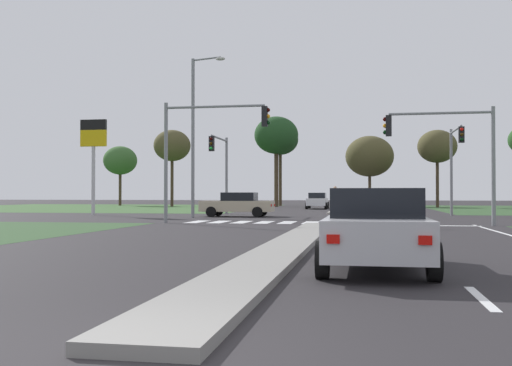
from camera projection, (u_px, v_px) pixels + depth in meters
The scene contains 32 objects.
ground_plane at pixel (330, 219), 34.64m from camera, with size 200.00×200.00×0.00m, color #282628.
grass_verge_far_left at pixel (98, 207), 63.25m from camera, with size 35.00×35.00×0.01m, color #385B2D.
median_island_near at pixel (290, 245), 15.94m from camera, with size 1.20×22.00×0.14m, color gray.
median_island_far at pixel (344, 208), 59.24m from camera, with size 1.20×36.00×0.14m, color #ADA89E.
lane_dash_near at pixel (481, 298), 8.19m from camera, with size 0.14×2.00×0.01m, color silver.
lane_dash_second at pixel (432, 254), 14.09m from camera, with size 0.14×2.00×0.01m, color silver.
lane_dash_third at pixel (412, 237), 20.00m from camera, with size 0.14×2.00×0.01m, color silver.
stop_bar_near at pixel (406, 225), 27.08m from camera, with size 6.40×0.50×0.01m, color silver.
crosswalk_bar_near at pixel (197, 222), 30.65m from camera, with size 0.70×2.80×0.01m, color silver.
crosswalk_bar_second at pixel (219, 222), 30.45m from camera, with size 0.70×2.80×0.01m, color silver.
crosswalk_bar_third at pixel (242, 222), 30.24m from camera, with size 0.70×2.80×0.01m, color silver.
crosswalk_bar_fourth at pixel (264, 222), 30.04m from camera, with size 0.70×2.80×0.01m, color silver.
crosswalk_bar_fifth at pixel (287, 222), 29.84m from camera, with size 0.70×2.80×0.01m, color silver.
crosswalk_bar_sixth at pixel (311, 223), 29.64m from camera, with size 0.70×2.80×0.01m, color silver.
crosswalk_bar_seventh at pixel (334, 223), 29.43m from camera, with size 0.70×2.80×0.01m, color silver.
crosswalk_bar_eighth at pixel (358, 223), 29.23m from camera, with size 0.70×2.80×0.01m, color silver.
car_white_near at pixel (317, 201), 57.16m from camera, with size 1.98×4.59×1.53m.
car_beige_second at pixel (238, 204), 37.75m from camera, with size 4.54×2.02×1.51m.
car_silver_third at pixel (376, 228), 11.25m from camera, with size 2.02×4.38×1.52m.
traffic_signal_far_left at pixel (221, 160), 40.89m from camera, with size 0.32×4.57×5.38m.
traffic_signal_near_left at pixel (203, 139), 29.23m from camera, with size 5.25×0.32×5.88m.
traffic_signal_far_right at pixel (455, 154), 38.23m from camera, with size 0.32×4.66×5.69m.
traffic_signal_near_right at pixel (451, 143), 27.19m from camera, with size 4.90×0.32×5.32m.
street_lamp_second at pixel (195, 129), 35.84m from camera, with size 2.20×0.82×9.47m.
pedestrian_at_median at pixel (335, 196), 43.16m from camera, with size 0.34×0.34×1.84m.
fuel_price_totem at pixel (93, 145), 40.53m from camera, with size 1.80×0.24×6.40m.
treeline_near at pixel (120, 161), 73.46m from camera, with size 4.07×4.07×7.22m.
treeline_second at pixel (172, 146), 68.67m from camera, with size 4.19×4.19×8.69m.
treeline_third at pixel (280, 140), 71.91m from camera, with size 4.29×4.29×9.72m.
treeline_fourth at pixel (276, 136), 66.59m from camera, with size 4.84×4.84×9.95m.
treeline_fifth at pixel (370, 156), 68.98m from camera, with size 5.47×5.47×8.04m.
treeline_seventh at pixel (437, 147), 63.70m from camera, with size 4.09×4.09×8.17m.
Camera 1 is at (1.95, -4.87, 1.42)m, focal length 42.46 mm.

